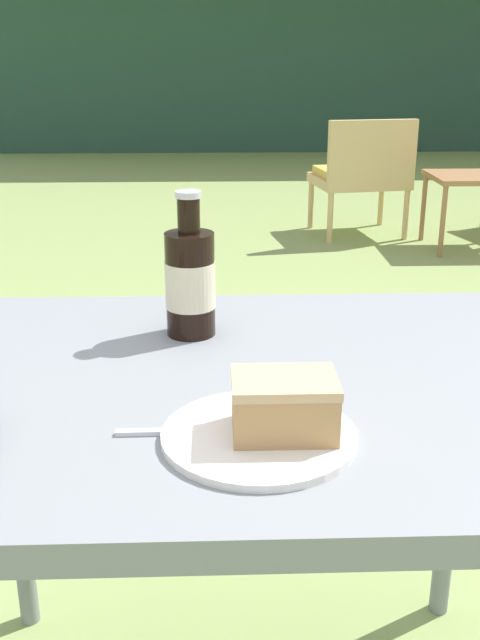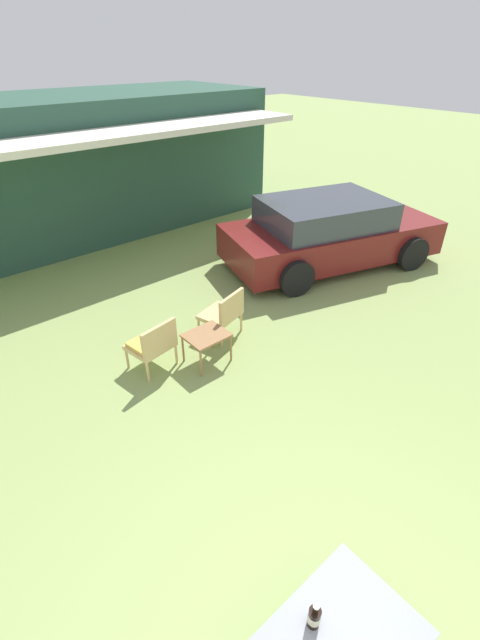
% 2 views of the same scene
% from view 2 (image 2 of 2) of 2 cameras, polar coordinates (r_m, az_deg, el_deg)
% --- Properties ---
extents(cabin_building, '(10.03, 4.49, 2.89)m').
position_cam_2_polar(cabin_building, '(10.88, -24.12, 17.90)').
color(cabin_building, '#284C3D').
rests_on(cabin_building, ground_plane).
extents(parked_car, '(4.55, 2.95, 1.32)m').
position_cam_2_polar(parked_car, '(8.81, 11.77, 11.36)').
color(parked_car, maroon).
rests_on(parked_car, ground_plane).
extents(wicker_chair_cushioned, '(0.63, 0.57, 0.76)m').
position_cam_2_polar(wicker_chair_cushioned, '(5.85, -11.57, -3.02)').
color(wicker_chair_cushioned, tan).
rests_on(wicker_chair_cushioned, ground_plane).
extents(wicker_chair_plain, '(0.67, 0.62, 0.76)m').
position_cam_2_polar(wicker_chair_plain, '(6.38, -2.13, 1.06)').
color(wicker_chair_plain, tan).
rests_on(wicker_chair_plain, ground_plane).
extents(garden_side_table, '(0.57, 0.47, 0.45)m').
position_cam_2_polar(garden_side_table, '(5.88, -4.50, -2.33)').
color(garden_side_table, '#996B42').
rests_on(garden_side_table, ground_plane).
extents(cola_bottle_near, '(0.08, 0.08, 0.23)m').
position_cam_2_polar(cola_bottle_near, '(3.25, 9.86, -34.44)').
color(cola_bottle_near, black).
rests_on(cola_bottle_near, patio_table).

